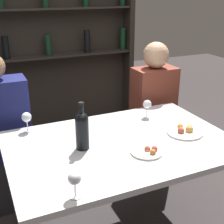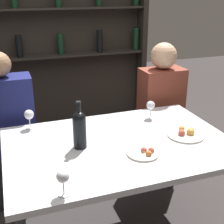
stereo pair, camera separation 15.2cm
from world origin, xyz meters
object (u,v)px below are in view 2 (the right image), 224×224
object	(u,v)px
wine_glass_1	(151,106)
wine_glass_0	(63,177)
food_plate_0	(144,153)
seated_person_left	(8,138)
wine_bottle	(79,128)
wine_glass_2	(29,115)
food_plate_1	(186,134)
seated_person_right	(160,115)

from	to	relation	value
wine_glass_1	wine_glass_0	bearing A→B (deg)	-138.36
wine_glass_0	food_plate_0	bearing A→B (deg)	23.02
seated_person_left	wine_bottle	bearing A→B (deg)	-57.71
food_plate_0	seated_person_left	distance (m)	1.15
wine_glass_0	wine_glass_2	world-z (taller)	wine_glass_2
wine_glass_0	wine_glass_2	size ratio (longest dim) A/B	0.98
food_plate_1	seated_person_right	xyz separation A→B (m)	(0.21, 0.73, -0.18)
wine_bottle	food_plate_0	distance (m)	0.40
wine_glass_1	wine_glass_2	size ratio (longest dim) A/B	0.99
wine_glass_0	seated_person_right	world-z (taller)	seated_person_right
seated_person_left	seated_person_right	world-z (taller)	seated_person_left
food_plate_1	wine_bottle	bearing A→B (deg)	173.80
food_plate_0	seated_person_left	size ratio (longest dim) A/B	0.15
wine_glass_0	wine_glass_2	distance (m)	0.81
wine_bottle	seated_person_right	bearing A→B (deg)	36.19
food_plate_0	food_plate_1	bearing A→B (deg)	20.39
wine_glass_0	wine_glass_1	bearing A→B (deg)	41.64
wine_glass_0	wine_glass_1	distance (m)	1.04
wine_glass_1	food_plate_0	xyz separation A→B (m)	(-0.27, -0.48, -0.08)
seated_person_left	food_plate_1	bearing A→B (deg)	-33.52
food_plate_1	wine_glass_2	bearing A→B (deg)	154.08
wine_bottle	food_plate_0	world-z (taller)	wine_bottle
wine_bottle	wine_glass_2	world-z (taller)	wine_bottle
food_plate_0	wine_glass_0	bearing A→B (deg)	-156.98
food_plate_1	wine_glass_0	bearing A→B (deg)	-158.05
wine_bottle	wine_glass_0	xyz separation A→B (m)	(-0.18, -0.42, -0.04)
wine_glass_0	food_plate_0	world-z (taller)	wine_glass_0
wine_glass_0	wine_glass_1	world-z (taller)	same
wine_glass_2	wine_bottle	bearing A→B (deg)	-56.32
wine_glass_0	seated_person_right	size ratio (longest dim) A/B	0.11
wine_bottle	wine_glass_2	distance (m)	0.46
wine_glass_2	seated_person_left	size ratio (longest dim) A/B	0.11
food_plate_0	seated_person_right	bearing A→B (deg)	56.64
wine_glass_1	seated_person_right	distance (m)	0.55
wine_glass_2	food_plate_0	distance (m)	0.83
seated_person_left	wine_glass_0	bearing A→B (deg)	-78.06
wine_glass_1	seated_person_left	distance (m)	1.11
wine_glass_1	seated_person_right	bearing A→B (deg)	52.36
food_plate_0	seated_person_right	distance (m)	1.04
food_plate_1	seated_person_right	world-z (taller)	seated_person_right
wine_glass_0	seated_person_left	world-z (taller)	seated_person_left
wine_bottle	seated_person_left	world-z (taller)	seated_person_left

